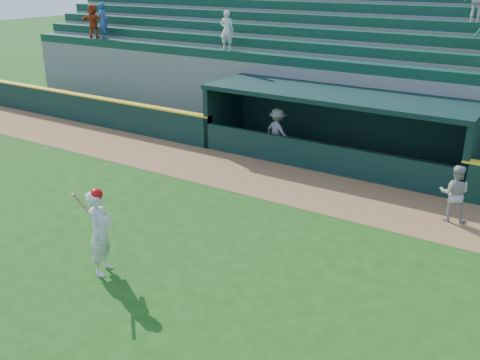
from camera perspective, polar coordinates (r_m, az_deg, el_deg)
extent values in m
plane|color=#184310|center=(13.17, -3.78, -7.44)|extent=(120.00, 120.00, 0.00)
cube|color=brown|center=(16.97, 6.01, -0.61)|extent=(40.00, 3.00, 0.01)
cube|color=black|center=(25.48, -17.65, 7.47)|extent=(15.50, 0.30, 1.20)
cube|color=gold|center=(25.35, -17.81, 8.84)|extent=(15.50, 0.32, 0.06)
imported|color=#9C9C97|center=(15.39, 21.90, -1.33)|extent=(0.87, 0.73, 1.59)
imported|color=#A0A09B|center=(19.61, 4.03, 5.18)|extent=(1.25, 0.94, 1.72)
cube|color=slate|center=(19.35, 9.77, 2.08)|extent=(9.00, 2.60, 0.04)
cube|color=black|center=(21.12, -1.62, 7.25)|extent=(0.20, 2.60, 2.30)
cube|color=black|center=(17.86, 23.66, 2.70)|extent=(0.20, 2.60, 2.30)
cube|color=black|center=(20.18, 11.45, 6.13)|extent=(9.40, 0.20, 2.30)
cube|color=black|center=(18.71, 10.23, 8.90)|extent=(9.40, 2.80, 0.16)
cube|color=black|center=(18.13, 8.34, 2.43)|extent=(9.00, 0.16, 1.00)
cube|color=brown|center=(19.98, 10.73, 3.34)|extent=(8.40, 0.45, 0.10)
cube|color=slate|center=(20.58, 12.06, 7.27)|extent=(34.00, 0.85, 2.91)
cube|color=#0F3828|center=(20.14, 12.30, 11.71)|extent=(34.00, 0.60, 0.36)
cube|color=slate|center=(21.30, 12.95, 8.30)|extent=(34.00, 0.85, 3.36)
cube|color=#0F3828|center=(20.86, 13.26, 13.21)|extent=(34.00, 0.60, 0.36)
cube|color=slate|center=(22.04, 13.78, 9.26)|extent=(34.00, 0.85, 3.81)
cube|color=#0F3828|center=(21.60, 14.17, 14.61)|extent=(34.00, 0.60, 0.36)
cube|color=slate|center=(22.79, 14.56, 10.16)|extent=(34.00, 0.85, 4.26)
cube|color=#0F3828|center=(22.36, 15.02, 15.92)|extent=(34.00, 0.60, 0.36)
cube|color=slate|center=(23.55, 15.29, 11.00)|extent=(34.00, 0.85, 4.71)
cube|color=#0F3828|center=(23.13, 15.83, 17.13)|extent=(34.00, 0.60, 0.36)
cube|color=slate|center=(24.31, 15.98, 11.79)|extent=(34.00, 0.85, 5.16)
cube|color=slate|center=(25.08, 16.64, 12.52)|extent=(34.00, 0.85, 5.61)
cube|color=slate|center=(25.63, 17.02, 12.66)|extent=(34.50, 0.30, 5.61)
imported|color=silver|center=(21.52, 24.06, 17.14)|extent=(0.89, 0.40, 1.50)
imported|color=#A73819|center=(27.64, -15.38, 16.04)|extent=(1.52, 0.78, 1.57)
imported|color=navy|center=(27.14, -14.38, 16.12)|extent=(0.67, 0.51, 1.65)
imported|color=silver|center=(22.59, -1.41, 15.68)|extent=(0.64, 0.49, 1.58)
imported|color=silver|center=(12.19, -14.66, -5.45)|extent=(0.70, 0.84, 1.97)
sphere|color=#BA0A0C|center=(11.81, -15.08, -1.50)|extent=(0.27, 0.27, 0.27)
cylinder|color=tan|center=(11.90, -16.33, -2.67)|extent=(0.14, 0.53, 0.76)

